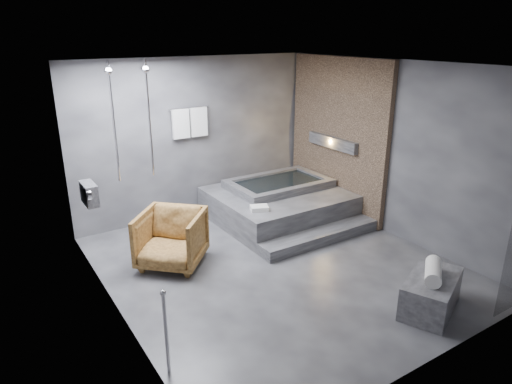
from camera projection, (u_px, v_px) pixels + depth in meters
room at (291, 142)px, 6.39m from camera, size 5.00×5.04×2.82m
tub_deck at (278, 205)px, 8.18m from camera, size 2.20×2.00×0.50m
tub_step at (320, 236)px, 7.30m from camera, size 2.20×0.36×0.18m
concrete_bench at (431, 293)px, 5.49m from camera, size 1.08×0.86×0.43m
driftwood_chair at (171, 239)px, 6.49m from camera, size 1.24×1.24×0.81m
rolled_towel at (433, 271)px, 5.37m from camera, size 0.53×0.46×0.19m
deck_towel at (259, 208)px, 7.25m from camera, size 0.33×0.29×0.07m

